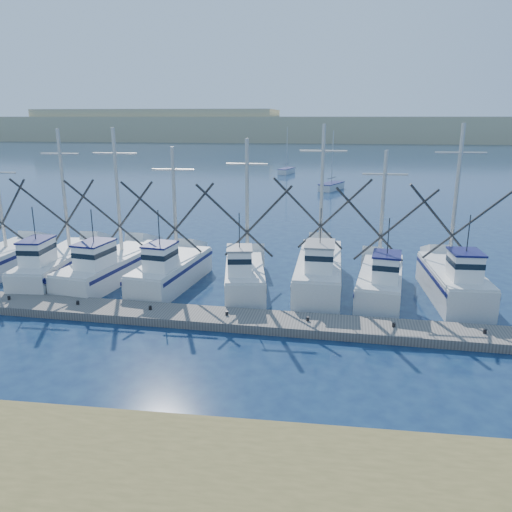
{
  "coord_description": "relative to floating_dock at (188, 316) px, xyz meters",
  "views": [
    {
      "loc": [
        0.79,
        -17.12,
        9.88
      ],
      "look_at": [
        -2.5,
        8.0,
        2.8
      ],
      "focal_mm": 35.0,
      "sensor_mm": 36.0,
      "label": 1
    }
  ],
  "objects": [
    {
      "name": "floating_dock",
      "position": [
        0.0,
        0.0,
        0.0
      ],
      "size": [
        32.52,
        3.81,
        0.43
      ],
      "primitive_type": "cube",
      "rotation": [
        0.0,
        0.0,
        -0.05
      ],
      "color": "#67635C",
      "rests_on": "ground"
    },
    {
      "name": "trawler_fleet",
      "position": [
        -0.2,
        5.2,
        0.77
      ],
      "size": [
        30.86,
        9.41,
        9.57
      ],
      "color": "silver",
      "rests_on": "ground"
    },
    {
      "name": "ground",
      "position": [
        5.62,
        -5.54,
        -0.22
      ],
      "size": [
        500.0,
        500.0,
        0.0
      ],
      "primitive_type": "plane",
      "color": "#0D1C3B",
      "rests_on": "ground"
    },
    {
      "name": "sailboat_far",
      "position": [
        0.09,
        67.97,
        0.29
      ],
      "size": [
        2.86,
        5.37,
        8.1
      ],
      "rotation": [
        0.0,
        0.0,
        -0.25
      ],
      "color": "silver",
      "rests_on": "ground"
    },
    {
      "name": "sailboat_near",
      "position": [
        7.81,
        48.0,
        0.28
      ],
      "size": [
        3.75,
        5.43,
        8.1
      ],
      "rotation": [
        0.0,
        0.0,
        -0.43
      ],
      "color": "silver",
      "rests_on": "ground"
    },
    {
      "name": "dune_ridge",
      "position": [
        5.62,
        204.46,
        4.78
      ],
      "size": [
        360.0,
        60.0,
        10.0
      ],
      "primitive_type": "cube",
      "color": "tan",
      "rests_on": "ground"
    }
  ]
}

